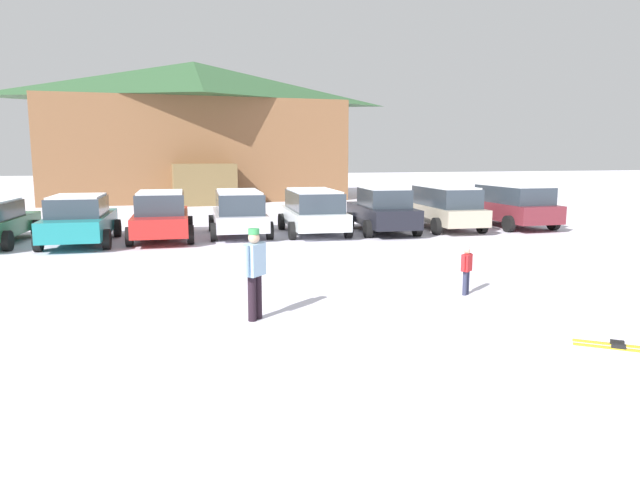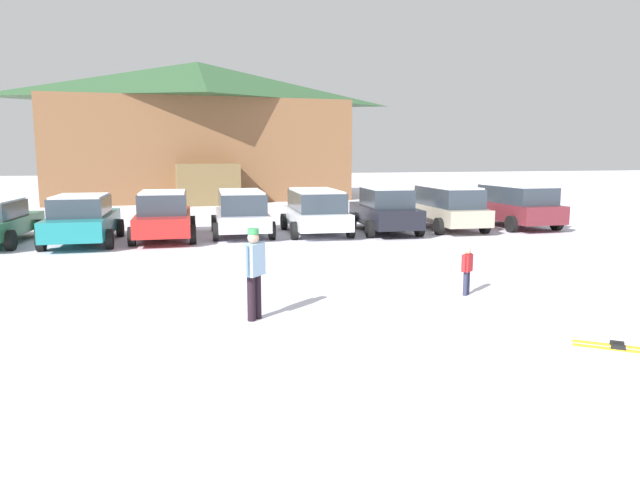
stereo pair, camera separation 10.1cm
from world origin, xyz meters
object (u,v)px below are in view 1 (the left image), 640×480
(parked_black_sedan, at_px, (382,210))
(parked_beige_suv, at_px, (445,206))
(pair_of_skis, at_px, (620,346))
(parked_red_sedan, at_px, (161,215))
(ski_lodge, at_px, (196,130))
(parked_white_suv, at_px, (313,210))
(skier_adult_in_blue_parka, at_px, (254,269))
(parked_silver_wagon, at_px, (239,211))
(skier_child_in_red_jacket, at_px, (467,267))
(parked_teal_hatchback, at_px, (80,219))
(parked_maroon_van, at_px, (512,204))

(parked_black_sedan, xyz_separation_m, parked_beige_suv, (2.70, 0.17, 0.06))
(pair_of_skis, bearing_deg, parked_red_sedan, 116.83)
(ski_lodge, xyz_separation_m, parked_black_sedan, (5.88, -18.74, -3.64))
(parked_white_suv, xyz_separation_m, skier_adult_in_blue_parka, (-3.84, -10.59, 0.05))
(parked_white_suv, distance_m, parked_beige_suv, 5.35)
(ski_lodge, bearing_deg, skier_adult_in_blue_parka, -91.18)
(ski_lodge, height_order, parked_black_sedan, ski_lodge)
(parked_silver_wagon, xyz_separation_m, parked_beige_suv, (8.09, -0.44, 0.03))
(ski_lodge, xyz_separation_m, skier_child_in_red_jacket, (4.03, -28.36, -3.91))
(parked_red_sedan, distance_m, skier_adult_in_blue_parka, 10.77)
(ski_lodge, height_order, parked_white_suv, ski_lodge)
(parked_silver_wagon, bearing_deg, pair_of_skis, -73.37)
(parked_red_sedan, relative_size, pair_of_skis, 3.77)
(ski_lodge, distance_m, parked_red_sedan, 18.87)
(ski_lodge, distance_m, skier_adult_in_blue_parka, 29.24)
(parked_black_sedan, xyz_separation_m, skier_adult_in_blue_parka, (-6.48, -10.28, 0.07))
(parked_silver_wagon, relative_size, parked_white_suv, 0.95)
(parked_beige_suv, bearing_deg, parked_black_sedan, -176.44)
(parked_black_sedan, relative_size, skier_adult_in_blue_parka, 2.68)
(parked_silver_wagon, relative_size, parked_black_sedan, 0.97)
(parked_red_sedan, distance_m, pair_of_skis, 15.30)
(parked_silver_wagon, bearing_deg, skier_adult_in_blue_parka, -95.74)
(parked_silver_wagon, height_order, parked_beige_suv, parked_beige_suv)
(parked_teal_hatchback, xyz_separation_m, parked_red_sedan, (2.62, 0.40, 0.02))
(ski_lodge, xyz_separation_m, parked_maroon_van, (11.59, -18.64, -3.57))
(parked_red_sedan, xyz_separation_m, parked_silver_wagon, (2.75, 0.25, 0.04))
(parked_white_suv, relative_size, parked_maroon_van, 1.05)
(parked_maroon_van, xyz_separation_m, skier_child_in_red_jacket, (-7.57, -9.72, -0.34))
(parked_black_sedan, relative_size, skier_child_in_red_jacket, 4.27)
(parked_teal_hatchback, relative_size, parked_beige_suv, 1.00)
(parked_black_sedan, height_order, parked_beige_suv, parked_black_sedan)
(parked_white_suv, bearing_deg, pair_of_skis, -84.09)
(parked_beige_suv, xyz_separation_m, parked_maroon_van, (3.01, -0.07, 0.01))
(parked_maroon_van, bearing_deg, skier_adult_in_blue_parka, -139.58)
(ski_lodge, relative_size, parked_silver_wagon, 4.47)
(parked_red_sedan, xyz_separation_m, skier_adult_in_blue_parka, (1.65, -10.64, 0.09))
(parked_white_suv, relative_size, parked_black_sedan, 1.02)
(parked_teal_hatchback, height_order, parked_beige_suv, parked_beige_suv)
(parked_red_sedan, xyz_separation_m, parked_white_suv, (5.49, -0.05, 0.05))
(parked_red_sedan, xyz_separation_m, parked_maroon_van, (13.84, -0.26, 0.08))
(parked_beige_suv, height_order, skier_child_in_red_jacket, parked_beige_suv)
(ski_lodge, bearing_deg, parked_teal_hatchback, -104.53)
(parked_red_sedan, bearing_deg, parked_black_sedan, -2.52)
(parked_red_sedan, height_order, parked_white_suv, parked_red_sedan)
(parked_beige_suv, distance_m, pair_of_skis, 14.04)
(pair_of_skis, bearing_deg, skier_adult_in_blue_parka, 150.28)
(parked_black_sedan, height_order, skier_child_in_red_jacket, parked_black_sedan)
(skier_child_in_red_jacket, bearing_deg, parked_maroon_van, 52.10)
(parked_silver_wagon, bearing_deg, parked_maroon_van, -2.66)
(parked_black_sedan, bearing_deg, pair_of_skis, -95.33)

